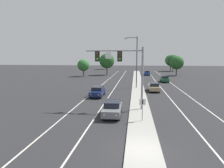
{
  "coord_description": "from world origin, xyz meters",
  "views": [
    {
      "loc": [
        -0.62,
        -12.18,
        6.24
      ],
      "look_at": [
        -3.2,
        9.27,
        3.2
      ],
      "focal_mm": 30.98,
      "sensor_mm": 36.0,
      "label": 1
    }
  ],
  "objects_px": {
    "tree_far_left_b": "(83,65)",
    "tree_far_right_b": "(173,61)",
    "street_lamp_median": "(136,59)",
    "car_oncoming_grey": "(112,108)",
    "tree_far_left_a": "(107,59)",
    "overhead_signal_mast": "(124,65)",
    "median_sign_post": "(142,106)",
    "car_oncoming_navy": "(98,91)",
    "tree_far_right_c": "(177,63)",
    "car_receding_blue": "(147,73)",
    "tree_far_right_a": "(171,60)",
    "car_receding_tan": "(154,87)",
    "car_receding_green": "(164,79)",
    "tree_far_left_c": "(107,61)"
  },
  "relations": [
    {
      "from": "median_sign_post",
      "to": "car_receding_tan",
      "type": "xyz_separation_m",
      "value": [
        2.69,
        17.4,
        -0.77
      ]
    },
    {
      "from": "median_sign_post",
      "to": "car_oncoming_navy",
      "type": "relative_size",
      "value": 0.49
    },
    {
      "from": "overhead_signal_mast",
      "to": "median_sign_post",
      "type": "xyz_separation_m",
      "value": [
        2.03,
        -4.33,
        -3.72
      ]
    },
    {
      "from": "tree_far_right_c",
      "to": "tree_far_left_a",
      "type": "bearing_deg",
      "value": 132.54
    },
    {
      "from": "car_oncoming_grey",
      "to": "car_receding_blue",
      "type": "xyz_separation_m",
      "value": [
        6.34,
        47.05,
        0.0
      ]
    },
    {
      "from": "car_receding_blue",
      "to": "tree_far_left_c",
      "type": "relative_size",
      "value": 0.6
    },
    {
      "from": "tree_far_right_b",
      "to": "tree_far_right_c",
      "type": "xyz_separation_m",
      "value": [
        -2.41,
        -18.95,
        -0.35
      ]
    },
    {
      "from": "overhead_signal_mast",
      "to": "tree_far_right_b",
      "type": "xyz_separation_m",
      "value": [
        17.48,
        63.58,
        -0.63
      ]
    },
    {
      "from": "street_lamp_median",
      "to": "car_receding_blue",
      "type": "relative_size",
      "value": 2.23
    },
    {
      "from": "median_sign_post",
      "to": "tree_far_right_b",
      "type": "relative_size",
      "value": 0.31
    },
    {
      "from": "tree_far_left_c",
      "to": "tree_far_right_a",
      "type": "relative_size",
      "value": 1.03
    },
    {
      "from": "car_receding_tan",
      "to": "tree_far_left_b",
      "type": "relative_size",
      "value": 0.81
    },
    {
      "from": "street_lamp_median",
      "to": "median_sign_post",
      "type": "bearing_deg",
      "value": -88.07
    },
    {
      "from": "car_receding_green",
      "to": "tree_far_left_a",
      "type": "bearing_deg",
      "value": 113.99
    },
    {
      "from": "overhead_signal_mast",
      "to": "car_oncoming_navy",
      "type": "xyz_separation_m",
      "value": [
        -4.57,
        7.21,
        -4.49
      ]
    },
    {
      "from": "street_lamp_median",
      "to": "car_oncoming_grey",
      "type": "xyz_separation_m",
      "value": [
        -2.4,
        -18.68,
        -4.97
      ]
    },
    {
      "from": "street_lamp_median",
      "to": "car_receding_green",
      "type": "relative_size",
      "value": 2.22
    },
    {
      "from": "car_oncoming_navy",
      "to": "tree_far_right_c",
      "type": "height_order",
      "value": "tree_far_right_c"
    },
    {
      "from": "tree_far_left_b",
      "to": "tree_far_left_a",
      "type": "xyz_separation_m",
      "value": [
        2.17,
        37.36,
        1.56
      ]
    },
    {
      "from": "car_oncoming_navy",
      "to": "tree_far_right_b",
      "type": "relative_size",
      "value": 0.63
    },
    {
      "from": "tree_far_right_a",
      "to": "street_lamp_median",
      "type": "bearing_deg",
      "value": -107.33
    },
    {
      "from": "overhead_signal_mast",
      "to": "car_receding_blue",
      "type": "relative_size",
      "value": 1.6
    },
    {
      "from": "tree_far_right_b",
      "to": "tree_far_right_a",
      "type": "bearing_deg",
      "value": 105.55
    },
    {
      "from": "overhead_signal_mast",
      "to": "car_receding_tan",
      "type": "bearing_deg",
      "value": 70.12
    },
    {
      "from": "car_oncoming_navy",
      "to": "tree_far_right_c",
      "type": "bearing_deg",
      "value": 62.3
    },
    {
      "from": "car_oncoming_grey",
      "to": "tree_far_right_b",
      "type": "xyz_separation_m",
      "value": [
        18.55,
        66.13,
        3.85
      ]
    },
    {
      "from": "median_sign_post",
      "to": "tree_far_left_a",
      "type": "relative_size",
      "value": 0.28
    },
    {
      "from": "street_lamp_median",
      "to": "car_oncoming_navy",
      "type": "relative_size",
      "value": 2.23
    },
    {
      "from": "street_lamp_median",
      "to": "car_oncoming_grey",
      "type": "distance_m",
      "value": 19.48
    },
    {
      "from": "street_lamp_median",
      "to": "tree_far_left_b",
      "type": "xyz_separation_m",
      "value": [
        -16.5,
        21.73,
        -2.19
      ]
    },
    {
      "from": "car_receding_blue",
      "to": "tree_far_right_c",
      "type": "bearing_deg",
      "value": 0.77
    },
    {
      "from": "car_oncoming_navy",
      "to": "tree_far_right_c",
      "type": "distance_m",
      "value": 42.4
    },
    {
      "from": "car_oncoming_navy",
      "to": "car_receding_blue",
      "type": "bearing_deg",
      "value": 75.2
    },
    {
      "from": "tree_far_left_c",
      "to": "tree_far_left_a",
      "type": "height_order",
      "value": "tree_far_left_a"
    },
    {
      "from": "tree_far_left_b",
      "to": "street_lamp_median",
      "type": "bearing_deg",
      "value": -52.79
    },
    {
      "from": "tree_far_left_a",
      "to": "tree_far_right_c",
      "type": "distance_m",
      "value": 41.53
    },
    {
      "from": "median_sign_post",
      "to": "street_lamp_median",
      "type": "xyz_separation_m",
      "value": [
        -0.69,
        20.46,
        4.21
      ]
    },
    {
      "from": "street_lamp_median",
      "to": "car_oncoming_grey",
      "type": "bearing_deg",
      "value": -97.33
    },
    {
      "from": "median_sign_post",
      "to": "car_receding_tan",
      "type": "height_order",
      "value": "median_sign_post"
    },
    {
      "from": "tree_far_left_b",
      "to": "car_oncoming_navy",
      "type": "bearing_deg",
      "value": -70.93
    },
    {
      "from": "median_sign_post",
      "to": "car_receding_green",
      "type": "relative_size",
      "value": 0.49
    },
    {
      "from": "car_oncoming_grey",
      "to": "tree_far_right_b",
      "type": "bearing_deg",
      "value": 74.34
    },
    {
      "from": "tree_far_left_c",
      "to": "tree_far_left_b",
      "type": "bearing_deg",
      "value": -140.11
    },
    {
      "from": "car_oncoming_grey",
      "to": "car_receding_blue",
      "type": "height_order",
      "value": "same"
    },
    {
      "from": "tree_far_left_b",
      "to": "tree_far_right_b",
      "type": "bearing_deg",
      "value": 38.24
    },
    {
      "from": "street_lamp_median",
      "to": "car_receding_green",
      "type": "bearing_deg",
      "value": 55.58
    },
    {
      "from": "car_receding_blue",
      "to": "tree_far_left_a",
      "type": "height_order",
      "value": "tree_far_left_a"
    },
    {
      "from": "street_lamp_median",
      "to": "tree_far_right_b",
      "type": "xyz_separation_m",
      "value": [
        16.14,
        47.45,
        -1.12
      ]
    },
    {
      "from": "car_oncoming_navy",
      "to": "tree_far_right_a",
      "type": "bearing_deg",
      "value": 69.93
    },
    {
      "from": "tree_far_right_a",
      "to": "car_receding_tan",
      "type": "bearing_deg",
      "value": -102.94
    }
  ]
}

